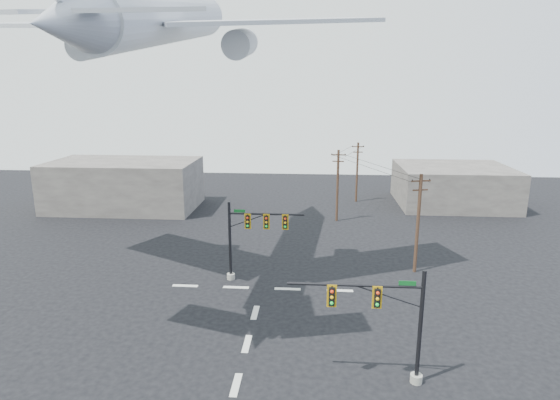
# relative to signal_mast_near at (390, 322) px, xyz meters

# --- Properties ---
(ground) EXTENTS (120.00, 120.00, 0.00)m
(ground) POSITION_rel_signal_mast_near_xyz_m (-7.89, -0.88, -3.44)
(ground) COLOR black
(ground) RESTS_ON ground
(lane_markings) EXTENTS (14.00, 21.20, 0.01)m
(lane_markings) POSITION_rel_signal_mast_near_xyz_m (-7.89, 4.45, -3.43)
(lane_markings) COLOR beige
(lane_markings) RESTS_ON ground
(signal_mast_near) EXTENTS (7.13, 0.69, 6.30)m
(signal_mast_near) POSITION_rel_signal_mast_near_xyz_m (0.00, 0.00, 0.00)
(signal_mast_near) COLOR gray
(signal_mast_near) RESTS_ON ground
(signal_mast_far) EXTENTS (6.18, 0.71, 6.41)m
(signal_mast_far) POSITION_rel_signal_mast_near_xyz_m (-9.09, 12.64, 0.19)
(signal_mast_far) COLOR gray
(signal_mast_far) RESTS_ON ground
(utility_pole_a) EXTENTS (1.63, 0.54, 8.32)m
(utility_pole_a) POSITION_rel_signal_mast_near_xyz_m (4.52, 15.34, 0.91)
(utility_pole_a) COLOR #472C1E
(utility_pole_a) RESTS_ON ground
(utility_pole_b) EXTENTS (1.66, 0.28, 8.22)m
(utility_pole_b) POSITION_rel_signal_mast_near_xyz_m (-1.34, 30.08, 0.86)
(utility_pole_b) COLOR #472C1E
(utility_pole_b) RESTS_ON ground
(utility_pole_c) EXTENTS (1.63, 0.27, 7.94)m
(utility_pole_c) POSITION_rel_signal_mast_near_xyz_m (1.68, 39.56, 0.72)
(utility_pole_c) COLOR #472C1E
(utility_pole_c) RESTS_ON ground
(power_lines) EXTENTS (7.37, 24.23, 0.21)m
(power_lines) POSITION_rel_signal_mast_near_xyz_m (1.05, 27.38, 4.16)
(power_lines) COLOR black
(airliner) EXTENTS (31.84, 33.39, 8.80)m
(airliner) POSITION_rel_signal_mast_near_xyz_m (-15.21, 13.64, 16.48)
(airliner) COLOR #A2A8AE
(building_left) EXTENTS (18.00, 10.00, 6.00)m
(building_left) POSITION_rel_signal_mast_near_xyz_m (-27.89, 34.12, -0.44)
(building_left) COLOR slate
(building_left) RESTS_ON ground
(building_right) EXTENTS (14.00, 12.00, 5.00)m
(building_right) POSITION_rel_signal_mast_near_xyz_m (14.11, 39.12, -0.94)
(building_right) COLOR slate
(building_right) RESTS_ON ground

